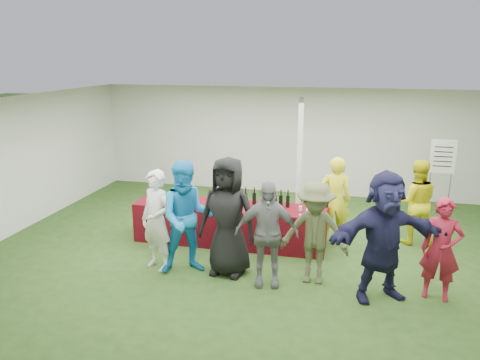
% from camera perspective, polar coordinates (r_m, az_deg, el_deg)
% --- Properties ---
extents(ground, '(60.00, 60.00, 0.00)m').
position_cam_1_polar(ground, '(8.56, 2.62, -8.92)').
color(ground, '#284719').
rests_on(ground, ground).
extents(tent, '(10.00, 10.00, 10.00)m').
position_cam_1_polar(tent, '(9.18, 7.23, 1.55)').
color(tent, white).
rests_on(tent, ground).
extents(serving_table, '(3.60, 0.80, 0.75)m').
position_cam_1_polar(serving_table, '(8.88, -1.26, -5.38)').
color(serving_table, '#5B0D14').
rests_on(serving_table, ground).
extents(wine_bottles, '(0.87, 0.16, 0.32)m').
position_cam_1_polar(wine_bottles, '(8.71, 3.40, -2.37)').
color(wine_bottles, black).
rests_on(wine_bottles, serving_table).
extents(wine_glasses, '(2.84, 0.13, 0.16)m').
position_cam_1_polar(wine_glasses, '(8.61, -4.81, -2.66)').
color(wine_glasses, silver).
rests_on(wine_glasses, serving_table).
extents(water_bottle, '(0.07, 0.07, 0.23)m').
position_cam_1_polar(water_bottle, '(8.80, -1.25, -2.27)').
color(water_bottle, silver).
rests_on(water_bottle, serving_table).
extents(bar_towel, '(0.25, 0.18, 0.03)m').
position_cam_1_polar(bar_towel, '(8.55, 8.94, -3.61)').
color(bar_towel, white).
rests_on(bar_towel, serving_table).
extents(dump_bucket, '(0.24, 0.24, 0.18)m').
position_cam_1_polar(dump_bucket, '(8.27, 9.07, -3.72)').
color(dump_bucket, slate).
rests_on(dump_bucket, serving_table).
extents(wine_list_sign, '(0.50, 0.03, 1.80)m').
position_cam_1_polar(wine_list_sign, '(10.49, 23.43, 1.92)').
color(wine_list_sign, slate).
rests_on(wine_list_sign, ground).
extents(staff_pourer, '(0.66, 0.48, 1.67)m').
position_cam_1_polar(staff_pourer, '(8.94, 11.47, -2.43)').
color(staff_pourer, yellow).
rests_on(staff_pourer, ground).
extents(staff_back, '(0.82, 0.66, 1.62)m').
position_cam_1_polar(staff_back, '(9.33, 20.63, -2.52)').
color(staff_back, yellow).
rests_on(staff_back, ground).
extents(customer_0, '(0.73, 0.62, 1.69)m').
position_cam_1_polar(customer_0, '(7.82, -10.13, -4.86)').
color(customer_0, white).
rests_on(customer_0, ground).
extents(customer_1, '(1.12, 1.01, 1.87)m').
position_cam_1_polar(customer_1, '(7.60, -6.43, -4.57)').
color(customer_1, '#1685CC').
rests_on(customer_1, ground).
extents(customer_2, '(1.02, 0.73, 1.95)m').
position_cam_1_polar(customer_2, '(7.49, -1.49, -4.48)').
color(customer_2, black).
rests_on(customer_2, ground).
extents(customer_3, '(1.03, 0.57, 1.67)m').
position_cam_1_polar(customer_3, '(7.18, 3.26, -6.56)').
color(customer_3, slate).
rests_on(customer_3, ground).
extents(customer_4, '(1.07, 0.64, 1.62)m').
position_cam_1_polar(customer_4, '(7.34, 9.10, -6.43)').
color(customer_4, '#4B512E').
rests_on(customer_4, ground).
extents(customer_5, '(1.86, 1.29, 1.93)m').
position_cam_1_polar(customer_5, '(7.03, 17.10, -6.59)').
color(customer_5, '#191839').
rests_on(customer_5, ground).
extents(customer_6, '(0.61, 0.45, 1.53)m').
position_cam_1_polar(customer_6, '(7.38, 23.33, -7.78)').
color(customer_6, maroon).
rests_on(customer_6, ground).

